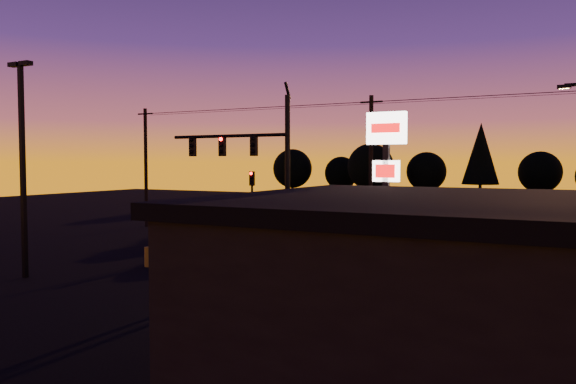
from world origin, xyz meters
name	(u,v)px	position (x,y,z in m)	size (l,w,h in m)	color
ground	(210,282)	(0.00, 0.00, 0.00)	(120.00, 120.00, 0.00)	black
lane_arrow	(242,275)	(0.50, 1.67, 0.01)	(1.20, 3.10, 0.01)	beige
traffic_signal_mast	(258,162)	(-0.10, 3.99, 4.94)	(6.79, 0.52, 8.58)	black
secondary_signal	(252,195)	(-5.00, 11.49, 2.86)	(0.30, 0.31, 4.35)	black
parking_lot_light	(22,154)	(-7.50, -3.00, 5.27)	(1.25, 0.30, 9.14)	black
pylon_sign	(386,163)	(7.00, 1.50, 4.91)	(1.50, 0.28, 6.80)	black
utility_pole_0	(146,167)	(-16.00, 14.00, 4.59)	(1.40, 0.26, 9.00)	black
utility_pole_1	(371,168)	(2.00, 14.00, 4.59)	(1.40, 0.26, 9.00)	black
power_wires	(371,102)	(2.00, 14.00, 8.57)	(36.00, 1.22, 0.07)	black
store_building	(547,312)	(13.00, -7.50, 2.16)	(12.40, 8.40, 4.25)	black
bollard	(148,257)	(-4.56, 1.34, 0.47)	(0.31, 0.31, 0.93)	gold
tree_0	(293,169)	(-22.00, 50.00, 4.06)	(5.36, 5.36, 6.74)	black
tree_1	(341,173)	(-16.00, 53.00, 3.43)	(4.54, 4.54, 5.71)	black
tree_2	(371,167)	(-10.00, 48.00, 4.37)	(5.77, 5.78, 7.26)	black
tree_3	(426,172)	(-4.00, 52.00, 3.75)	(4.95, 4.95, 6.22)	black
tree_4	(481,154)	(3.00, 49.00, 5.93)	(4.18, 4.18, 9.50)	black
tree_5	(540,172)	(9.00, 54.00, 3.75)	(4.95, 4.95, 6.22)	black
car_left	(190,231)	(-7.66, 8.60, 0.74)	(1.76, 4.37, 1.49)	black
car_mid	(247,238)	(-2.81, 7.38, 0.76)	(1.61, 4.63, 1.52)	black
car_right	(404,241)	(5.14, 10.39, 0.72)	(2.01, 4.95, 1.44)	black
suv_parked	(434,301)	(9.62, -1.81, 0.72)	(2.40, 5.21, 1.45)	black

